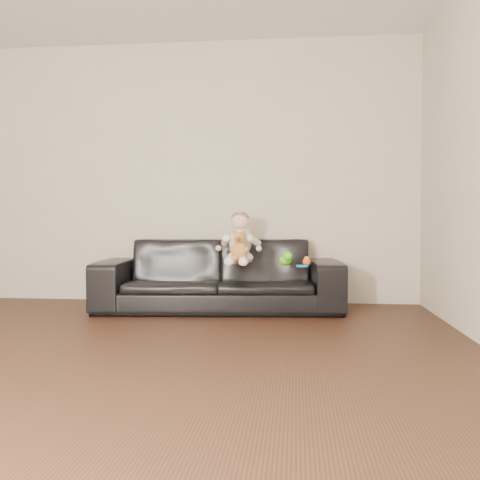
# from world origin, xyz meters

# --- Properties ---
(floor) EXTENTS (5.50, 5.50, 0.00)m
(floor) POSITION_xyz_m (0.00, 0.00, 0.00)
(floor) COLOR #351D12
(floor) RESTS_ON ground
(wall_back) EXTENTS (5.00, 0.00, 5.00)m
(wall_back) POSITION_xyz_m (0.00, 2.75, 1.30)
(wall_back) COLOR beige
(wall_back) RESTS_ON ground
(sofa) EXTENTS (2.26, 1.03, 0.64)m
(sofa) POSITION_xyz_m (0.60, 2.25, 0.32)
(sofa) COLOR black
(sofa) RESTS_ON floor
(baby) EXTENTS (0.34, 0.41, 0.47)m
(baby) POSITION_xyz_m (0.81, 2.13, 0.63)
(baby) COLOR silver
(baby) RESTS_ON sofa
(teddy_bear) EXTENTS (0.15, 0.15, 0.25)m
(teddy_bear) POSITION_xyz_m (0.82, 1.99, 0.60)
(teddy_bear) COLOR #B77934
(teddy_bear) RESTS_ON sofa
(toy_green) EXTENTS (0.13, 0.15, 0.09)m
(toy_green) POSITION_xyz_m (1.21, 2.09, 0.47)
(toy_green) COLOR #51C917
(toy_green) RESTS_ON sofa
(toy_rattle) EXTENTS (0.09, 0.09, 0.07)m
(toy_rattle) POSITION_xyz_m (1.39, 2.09, 0.46)
(toy_rattle) COLOR #D35018
(toy_rattle) RESTS_ON sofa
(toy_blue_disc) EXTENTS (0.15, 0.15, 0.02)m
(toy_blue_disc) POSITION_xyz_m (1.36, 1.99, 0.43)
(toy_blue_disc) COLOR #187AC3
(toy_blue_disc) RESTS_ON sofa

